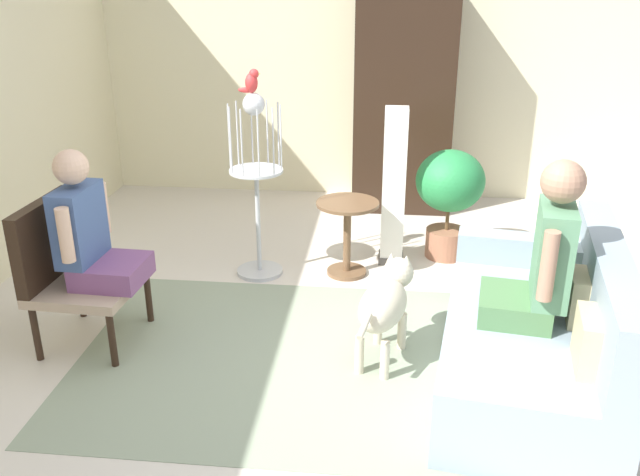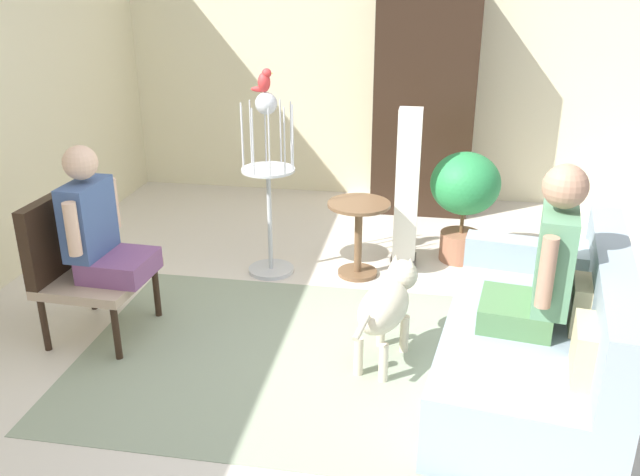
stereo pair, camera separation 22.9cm
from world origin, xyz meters
The scene contains 14 objects.
ground_plane centered at (0.00, 0.00, 0.00)m, with size 8.05×8.05×0.00m, color beige.
back_wall centered at (0.00, 3.41, 1.38)m, with size 5.86×0.12×2.77m, color beige.
area_rug centered at (-0.13, 0.05, 0.00)m, with size 2.89×2.01×0.01m, color gray.
couch centered at (1.18, -0.06, 0.30)m, with size 1.16×1.84×0.87m.
armchair centered at (-1.68, 0.15, 0.53)m, with size 0.62×0.69×0.94m.
person_on_couch centered at (1.14, -0.08, 0.80)m, with size 0.50×0.56×0.92m.
person_on_armchair centered at (-1.51, 0.14, 0.76)m, with size 0.49×0.55×0.84m.
round_end_table centered at (-0.01, 1.32, 0.37)m, with size 0.48×0.48×0.60m.
dog centered at (0.30, 0.13, 0.38)m, with size 0.40×0.82×0.59m.
bird_cage_stand centered at (-0.69, 1.26, 0.74)m, with size 0.41×0.41×1.42m.
parrot centered at (-0.70, 1.26, 1.50)m, with size 0.17×0.10×0.17m.
potted_plant centered at (0.79, 1.75, 0.58)m, with size 0.55×0.55×0.91m.
column_lamp centered at (0.34, 1.60, 0.63)m, with size 0.20×0.20×1.27m.
armoire_cabinet centered at (0.41, 3.00, 1.05)m, with size 0.93×0.56×2.11m, color black.
Camera 1 is at (0.29, -3.49, 2.26)m, focal length 37.65 mm.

